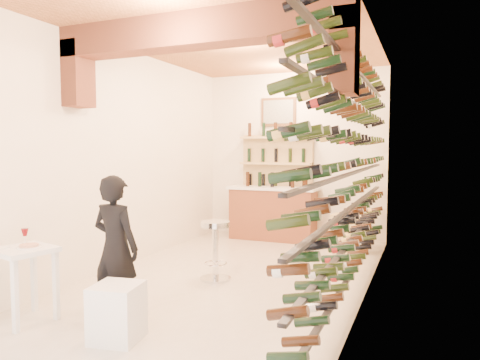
% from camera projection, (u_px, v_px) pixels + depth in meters
% --- Properties ---
extents(ground, '(6.00, 6.00, 0.00)m').
position_uv_depth(ground, '(231.00, 278.00, 6.01)').
color(ground, beige).
rests_on(ground, ground).
extents(room_shell, '(3.52, 6.02, 3.21)m').
position_uv_depth(room_shell, '(223.00, 108.00, 5.61)').
color(room_shell, white).
rests_on(room_shell, ground).
extents(wine_rack, '(0.32, 5.70, 2.56)m').
position_uv_depth(wine_rack, '(349.00, 164.00, 5.31)').
color(wine_rack, black).
rests_on(wine_rack, ground).
extents(back_counter, '(1.70, 0.62, 1.29)m').
position_uv_depth(back_counter, '(273.00, 212.00, 8.53)').
color(back_counter, brown).
rests_on(back_counter, ground).
extents(back_shelving, '(1.40, 0.31, 2.73)m').
position_uv_depth(back_shelving, '(277.00, 178.00, 8.70)').
color(back_shelving, tan).
rests_on(back_shelving, ground).
extents(tasting_table, '(0.62, 0.62, 0.91)m').
position_uv_depth(tasting_table, '(24.00, 261.00, 4.46)').
color(tasting_table, white).
rests_on(tasting_table, ground).
extents(white_stool, '(0.47, 0.47, 0.51)m').
position_uv_depth(white_stool, '(117.00, 312.00, 4.03)').
color(white_stool, white).
rests_on(white_stool, ground).
extents(person, '(0.56, 0.39, 1.47)m').
position_uv_depth(person, '(116.00, 248.00, 4.51)').
color(person, black).
rests_on(person, ground).
extents(chrome_barstool, '(0.40, 0.40, 0.78)m').
position_uv_depth(chrome_barstool, '(215.00, 246.00, 5.88)').
color(chrome_barstool, silver).
rests_on(chrome_barstool, ground).
extents(crate_lower, '(0.57, 0.41, 0.34)m').
position_uv_depth(crate_lower, '(347.00, 242.00, 7.52)').
color(crate_lower, '#E1C37B').
rests_on(crate_lower, ground).
extents(crate_upper, '(0.54, 0.41, 0.29)m').
position_uv_depth(crate_upper, '(347.00, 223.00, 7.50)').
color(crate_upper, '#E1C37B').
rests_on(crate_upper, crate_lower).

